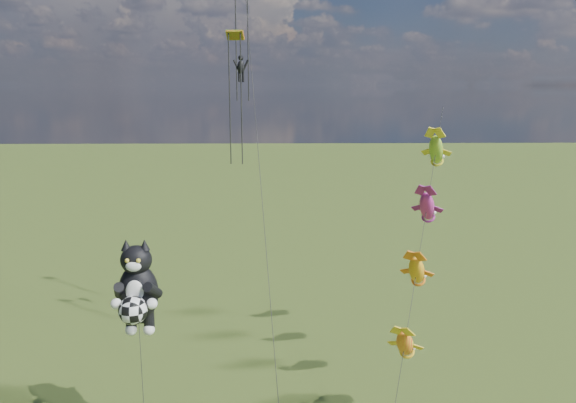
{
  "coord_description": "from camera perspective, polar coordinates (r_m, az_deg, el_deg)",
  "views": [
    {
      "loc": [
        10.46,
        -27.67,
        17.99
      ],
      "look_at": [
        11.18,
        6.29,
        10.95
      ],
      "focal_mm": 35.0,
      "sensor_mm": 36.0,
      "label": 1
    }
  ],
  "objects": [
    {
      "name": "parafoil_rig",
      "position": [
        35.77,
        -4.76,
        14.05
      ],
      "size": [
        3.54,
        17.28,
        27.03
      ],
      "rotation": [
        0.0,
        0.0,
        0.24
      ],
      "color": "brown",
      "rests_on": "ground"
    },
    {
      "name": "cat_kite_rig",
      "position": [
        28.6,
        -15.09,
        -8.62
      ],
      "size": [
        2.29,
        4.08,
        10.73
      ],
      "rotation": [
        0.0,
        0.0,
        0.24
      ],
      "color": "brown",
      "rests_on": "ground"
    },
    {
      "name": "fish_windsock_rig",
      "position": [
        33.39,
        13.45,
        -3.62
      ],
      "size": [
        6.37,
        14.73,
        16.65
      ],
      "rotation": [
        0.0,
        0.0,
        -0.08
      ],
      "color": "brown",
      "rests_on": "ground"
    }
  ]
}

